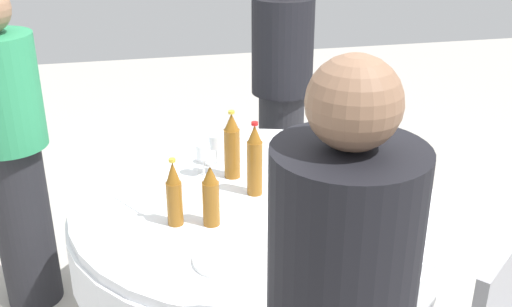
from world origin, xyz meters
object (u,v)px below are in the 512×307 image
(bottle_amber_inner, at_px, (255,161))
(wine_glass_east, at_px, (203,153))
(bottle_amber_left, at_px, (232,147))
(person_inner, at_px, (282,95))
(dining_table, at_px, (256,227))
(bottle_amber_mid, at_px, (174,194))
(bottle_amber_front, at_px, (211,196))
(wine_glass_left, at_px, (336,143))
(plate_outer, at_px, (315,228))
(wine_glass_south, at_px, (216,143))
(plate_far, at_px, (226,259))
(person_front, at_px, (11,151))

(bottle_amber_inner, distance_m, wine_glass_east, 0.28)
(bottle_amber_left, height_order, person_inner, person_inner)
(dining_table, bearing_deg, bottle_amber_mid, -66.22)
(bottle_amber_front, height_order, wine_glass_left, bottle_amber_front)
(dining_table, relative_size, bottle_amber_front, 5.99)
(bottle_amber_inner, xyz_separation_m, wine_glass_east, (-0.21, -0.18, -0.04))
(bottle_amber_inner, bearing_deg, bottle_amber_left, -160.19)
(person_inner, bearing_deg, bottle_amber_left, -97.65)
(bottle_amber_front, height_order, bottle_amber_inner, bottle_amber_inner)
(plate_outer, bearing_deg, wine_glass_south, -157.67)
(plate_far, distance_m, plate_outer, 0.37)
(wine_glass_south, relative_size, person_front, 0.09)
(bottle_amber_inner, height_order, plate_outer, bottle_amber_inner)
(bottle_amber_front, bearing_deg, wine_glass_east, 176.14)
(wine_glass_east, bearing_deg, bottle_amber_front, -3.86)
(bottle_amber_inner, relative_size, wine_glass_east, 2.14)
(plate_far, bearing_deg, dining_table, 155.27)
(bottle_amber_mid, relative_size, person_inner, 0.17)
(bottle_amber_mid, distance_m, wine_glass_south, 0.53)
(bottle_amber_front, bearing_deg, bottle_amber_mid, -103.32)
(plate_far, xyz_separation_m, person_inner, (-1.46, 0.57, 0.06))
(bottle_amber_left, xyz_separation_m, plate_outer, (0.50, 0.21, -0.13))
(wine_glass_left, relative_size, plate_far, 0.75)
(dining_table, xyz_separation_m, plate_far, (0.43, -0.20, 0.15))
(plate_outer, height_order, person_front, person_front)
(wine_glass_south, relative_size, plate_far, 0.65)
(bottle_amber_mid, relative_size, plate_outer, 1.03)
(plate_far, bearing_deg, wine_glass_south, 173.27)
(dining_table, bearing_deg, person_front, -118.14)
(bottle_amber_inner, height_order, bottle_amber_mid, bottle_amber_inner)
(bottle_amber_mid, distance_m, bottle_amber_left, 0.44)
(dining_table, height_order, bottle_amber_mid, bottle_amber_mid)
(bottle_amber_inner, relative_size, plate_far, 1.42)
(wine_glass_left, bearing_deg, person_front, -104.29)
(bottle_amber_mid, relative_size, person_front, 0.17)
(bottle_amber_left, relative_size, person_front, 0.20)
(bottle_amber_left, height_order, plate_outer, bottle_amber_left)
(bottle_amber_inner, distance_m, wine_glass_south, 0.33)
(bottle_amber_mid, bearing_deg, plate_outer, 72.20)
(wine_glass_east, bearing_deg, plate_far, -1.58)
(bottle_amber_mid, height_order, bottle_amber_left, bottle_amber_left)
(bottle_amber_mid, distance_m, wine_glass_left, 0.81)
(wine_glass_east, relative_size, person_inner, 0.09)
(bottle_amber_mid, height_order, person_front, person_front)
(bottle_amber_front, height_order, plate_far, bottle_amber_front)
(plate_outer, bearing_deg, plate_far, -70.43)
(bottle_amber_left, bearing_deg, wine_glass_south, -160.35)
(bottle_amber_left, distance_m, plate_far, 0.66)
(wine_glass_left, relative_size, wine_glass_east, 1.13)
(bottle_amber_front, height_order, wine_glass_south, bottle_amber_front)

